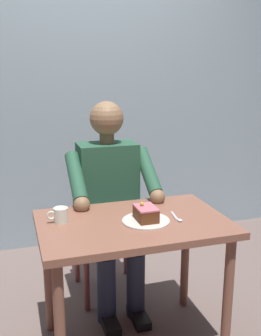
% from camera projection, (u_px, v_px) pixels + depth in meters
% --- Properties ---
extents(cafe_rear_panel, '(6.40, 0.12, 3.00)m').
position_uv_depth(cafe_rear_panel, '(78.00, 64.00, 3.15)').
color(cafe_rear_panel, '#92ACB8').
rests_on(cafe_rear_panel, ground).
extents(dining_table, '(0.96, 0.62, 0.71)m').
position_uv_depth(dining_table, '(133.00, 239.00, 2.02)').
color(dining_table, brown).
rests_on(dining_table, ground).
extents(chair, '(0.42, 0.42, 0.90)m').
position_uv_depth(chair, '(105.00, 218.00, 2.62)').
color(chair, '#954843').
rests_on(chair, ground).
extents(seated_person, '(0.53, 0.58, 1.27)m').
position_uv_depth(seated_person, '(111.00, 202.00, 2.43)').
color(seated_person, '#27553C').
rests_on(seated_person, ground).
extents(dessert_plate, '(0.24, 0.24, 0.01)m').
position_uv_depth(dessert_plate, '(146.00, 221.00, 1.97)').
color(dessert_plate, silver).
rests_on(dessert_plate, dining_table).
extents(cake_slice, '(0.10, 0.14, 0.09)m').
position_uv_depth(cake_slice, '(146.00, 213.00, 1.96)').
color(cake_slice, '#5C2F17').
rests_on(cake_slice, dessert_plate).
extents(coffee_cup, '(0.11, 0.07, 0.08)m').
position_uv_depth(coffee_cup, '(60.00, 215.00, 1.96)').
color(coffee_cup, white).
rests_on(coffee_cup, dining_table).
extents(dessert_spoon, '(0.03, 0.14, 0.01)m').
position_uv_depth(dessert_spoon, '(177.00, 218.00, 2.02)').
color(dessert_spoon, silver).
rests_on(dessert_spoon, dining_table).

